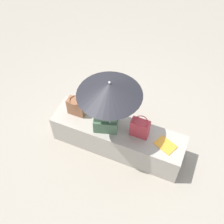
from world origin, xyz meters
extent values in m
plane|color=#9E9384|center=(0.00, 0.00, 0.00)|extent=(14.00, 14.00, 0.00)
cube|color=#A8A093|center=(0.00, 0.00, 0.25)|extent=(2.02, 0.53, 0.50)
cube|color=#47664C|center=(-0.17, -0.03, 0.61)|extent=(0.41, 0.37, 0.22)
cube|color=#47664C|center=(-0.17, -0.03, 0.96)|extent=(0.36, 0.28, 0.48)
sphere|color=#9E7051|center=(-0.17, -0.03, 1.30)|extent=(0.20, 0.20, 0.20)
cylinder|color=#9E7051|center=(0.02, 0.02, 0.98)|extent=(0.12, 0.21, 0.32)
cylinder|color=#9E7051|center=(-0.36, -0.09, 0.98)|extent=(0.12, 0.21, 0.32)
cylinder|color=#B7B7BC|center=(-0.08, -0.11, 0.99)|extent=(0.02, 0.02, 0.99)
cone|color=black|center=(-0.08, -0.11, 1.39)|extent=(0.83, 0.83, 0.19)
sphere|color=#B7B7BC|center=(-0.08, -0.11, 1.50)|extent=(0.03, 0.03, 0.03)
cube|color=#B2333D|center=(0.32, 0.02, 0.64)|extent=(0.26, 0.13, 0.29)
torus|color=#B2333D|center=(0.32, 0.02, 0.81)|extent=(0.20, 0.20, 0.01)
cube|color=brown|center=(-0.68, 0.03, 0.63)|extent=(0.26, 0.15, 0.27)
torus|color=brown|center=(-0.68, 0.03, 0.78)|extent=(0.20, 0.20, 0.01)
cube|color=gold|center=(0.73, -0.01, 0.50)|extent=(0.34, 0.29, 0.01)
camera|label=1|loc=(0.88, -2.29, 3.85)|focal=45.47mm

